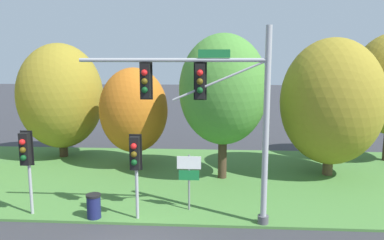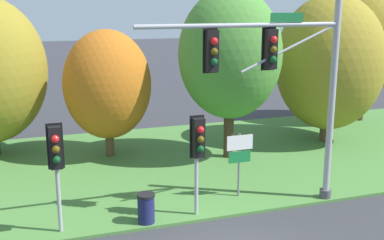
{
  "view_description": "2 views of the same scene",
  "coord_description": "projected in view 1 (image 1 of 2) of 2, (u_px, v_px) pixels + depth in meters",
  "views": [
    {
      "loc": [
        2.76,
        -10.32,
        6.05
      ],
      "look_at": [
        1.79,
        4.63,
        3.61
      ],
      "focal_mm": 35.0,
      "sensor_mm": 36.0,
      "label": 1
    },
    {
      "loc": [
        -4.83,
        -10.53,
        6.67
      ],
      "look_at": [
        -0.06,
        3.66,
        3.02
      ],
      "focal_mm": 45.0,
      "sensor_mm": 36.0,
      "label": 2
    }
  ],
  "objects": [
    {
      "name": "grass_verge",
      "position": [
        162.0,
        176.0,
        19.42
      ],
      "size": [
        48.0,
        11.5,
        0.1
      ],
      "primitive_type": "cube",
      "color": "#477A38",
      "rests_on": "ground"
    },
    {
      "name": "traffic_signal_mast",
      "position": [
        215.0,
        103.0,
        13.12
      ],
      "size": [
        6.79,
        0.49,
        7.09
      ],
      "color": "#9EA0A5",
      "rests_on": "grass_verge"
    },
    {
      "name": "pedestrian_signal_near_kerb",
      "position": [
        135.0,
        159.0,
        13.62
      ],
      "size": [
        0.46,
        0.55,
        3.25
      ],
      "color": "#9EA0A5",
      "rests_on": "grass_verge"
    },
    {
      "name": "pedestrian_signal_further_along",
      "position": [
        26.0,
        154.0,
        14.03
      ],
      "size": [
        0.46,
        0.55,
        3.31
      ],
      "color": "#9EA0A5",
      "rests_on": "grass_verge"
    },
    {
      "name": "route_sign_post",
      "position": [
        189.0,
        173.0,
        14.72
      ],
      "size": [
        0.95,
        0.08,
        2.25
      ],
      "color": "slate",
      "rests_on": "grass_verge"
    },
    {
      "name": "tree_left_of_mast",
      "position": [
        61.0,
        96.0,
        22.64
      ],
      "size": [
        5.06,
        5.06,
        6.91
      ],
      "color": "#423021",
      "rests_on": "grass_verge"
    },
    {
      "name": "tree_behind_signpost",
      "position": [
        134.0,
        110.0,
        20.66
      ],
      "size": [
        3.76,
        3.76,
        5.52
      ],
      "color": "brown",
      "rests_on": "grass_verge"
    },
    {
      "name": "tree_mid_verge",
      "position": [
        223.0,
        90.0,
        18.32
      ],
      "size": [
        4.35,
        4.35,
        7.21
      ],
      "color": "#423021",
      "rests_on": "grass_verge"
    },
    {
      "name": "tree_tall_centre",
      "position": [
        332.0,
        102.0,
        18.94
      ],
      "size": [
        5.13,
        5.13,
        7.03
      ],
      "color": "brown",
      "rests_on": "grass_verge"
    },
    {
      "name": "trash_bin",
      "position": [
        94.0,
        206.0,
        14.12
      ],
      "size": [
        0.56,
        0.56,
        0.93
      ],
      "color": "#191E4C",
      "rests_on": "grass_verge"
    }
  ]
}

